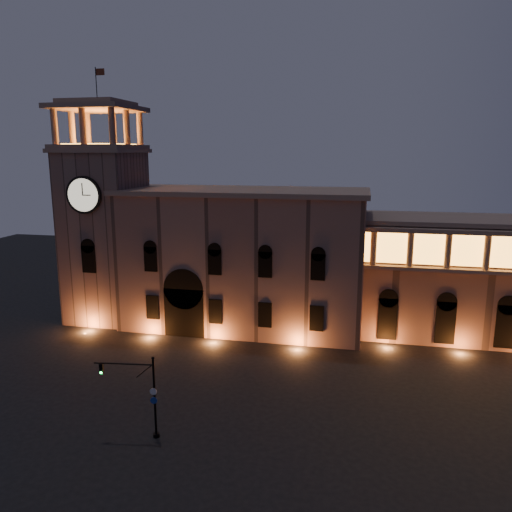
{
  "coord_description": "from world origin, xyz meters",
  "views": [
    {
      "loc": [
        12.57,
        -38.48,
        22.1
      ],
      "look_at": [
        0.91,
        16.0,
        10.45
      ],
      "focal_mm": 35.0,
      "sensor_mm": 36.0,
      "label": 1
    }
  ],
  "objects": [
    {
      "name": "traffic_light",
      "position": [
        -3.44,
        -5.33,
        3.56
      ],
      "size": [
        4.92,
        0.98,
        6.78
      ],
      "rotation": [
        0.0,
        0.0,
        0.13
      ],
      "color": "black",
      "rests_on": "ground"
    },
    {
      "name": "government_building",
      "position": [
        -2.08,
        21.93,
        8.77
      ],
      "size": [
        30.8,
        12.8,
        17.6
      ],
      "color": "#826155",
      "rests_on": "ground"
    },
    {
      "name": "clock_tower",
      "position": [
        -20.5,
        20.98,
        12.5
      ],
      "size": [
        9.8,
        9.8,
        32.4
      ],
      "color": "#826155",
      "rests_on": "ground"
    },
    {
      "name": "ground",
      "position": [
        0.0,
        0.0,
        0.0
      ],
      "size": [
        160.0,
        160.0,
        0.0
      ],
      "primitive_type": "plane",
      "color": "black",
      "rests_on": "ground"
    }
  ]
}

